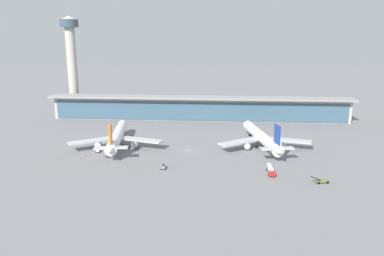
{
  "coord_description": "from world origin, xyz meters",
  "views": [
    {
      "loc": [
        14.71,
        -159.89,
        48.69
      ],
      "look_at": [
        0.0,
        14.62,
        7.01
      ],
      "focal_mm": 34.2,
      "sensor_mm": 36.0,
      "label": 1
    }
  ],
  "objects_px": {
    "airliner_left_stand": "(117,137)",
    "service_truck_by_tail_red": "(271,169)",
    "safety_cone_bravo": "(81,158)",
    "safety_cone_alpha": "(57,158)",
    "airliner_centre_stand": "(262,137)",
    "service_truck_mid_apron_white": "(98,150)",
    "safety_cone_charlie": "(145,161)",
    "safety_cone_delta": "(85,156)",
    "service_truck_under_wing_olive": "(322,181)",
    "service_truck_near_nose_grey": "(163,167)",
    "control_tower": "(72,57)"
  },
  "relations": [
    {
      "from": "airliner_left_stand",
      "to": "safety_cone_alpha",
      "type": "distance_m",
      "value": 29.08
    },
    {
      "from": "service_truck_near_nose_grey",
      "to": "safety_cone_charlie",
      "type": "height_order",
      "value": "service_truck_near_nose_grey"
    },
    {
      "from": "airliner_left_stand",
      "to": "safety_cone_bravo",
      "type": "distance_m",
      "value": 22.22
    },
    {
      "from": "safety_cone_bravo",
      "to": "service_truck_by_tail_red",
      "type": "bearing_deg",
      "value": -8.5
    },
    {
      "from": "airliner_centre_stand",
      "to": "service_truck_under_wing_olive",
      "type": "relative_size",
      "value": 8.21
    },
    {
      "from": "airliner_left_stand",
      "to": "safety_cone_bravo",
      "type": "relative_size",
      "value": 81.55
    },
    {
      "from": "airliner_centre_stand",
      "to": "safety_cone_bravo",
      "type": "height_order",
      "value": "airliner_centre_stand"
    },
    {
      "from": "airliner_centre_stand",
      "to": "safety_cone_alpha",
      "type": "xyz_separation_m",
      "value": [
        -88.52,
        -24.75,
        -4.48
      ]
    },
    {
      "from": "service_truck_near_nose_grey",
      "to": "service_truck_mid_apron_white",
      "type": "height_order",
      "value": "same"
    },
    {
      "from": "service_truck_mid_apron_white",
      "to": "airliner_centre_stand",
      "type": "bearing_deg",
      "value": 11.2
    },
    {
      "from": "service_truck_by_tail_red",
      "to": "service_truck_near_nose_grey",
      "type": "bearing_deg",
      "value": 177.87
    },
    {
      "from": "service_truck_near_nose_grey",
      "to": "control_tower",
      "type": "distance_m",
      "value": 138.44
    },
    {
      "from": "control_tower",
      "to": "safety_cone_charlie",
      "type": "xyz_separation_m",
      "value": [
        69.89,
        -100.16,
        -37.88
      ]
    },
    {
      "from": "service_truck_under_wing_olive",
      "to": "safety_cone_bravo",
      "type": "height_order",
      "value": "service_truck_under_wing_olive"
    },
    {
      "from": "airliner_left_stand",
      "to": "service_truck_near_nose_grey",
      "type": "xyz_separation_m",
      "value": [
        26.73,
        -29.3,
        -3.93
      ]
    },
    {
      "from": "safety_cone_delta",
      "to": "airliner_left_stand",
      "type": "bearing_deg",
      "value": 61.57
    },
    {
      "from": "service_truck_mid_apron_white",
      "to": "safety_cone_charlie",
      "type": "xyz_separation_m",
      "value": [
        23.78,
        -11.87,
        -0.56
      ]
    },
    {
      "from": "airliner_left_stand",
      "to": "safety_cone_charlie",
      "type": "height_order",
      "value": "airliner_left_stand"
    },
    {
      "from": "control_tower",
      "to": "safety_cone_delta",
      "type": "xyz_separation_m",
      "value": [
        42.82,
        -95.44,
        -37.88
      ]
    },
    {
      "from": "service_truck_under_wing_olive",
      "to": "safety_cone_alpha",
      "type": "xyz_separation_m",
      "value": [
        -105.09,
        18.95,
        -0.49
      ]
    },
    {
      "from": "safety_cone_bravo",
      "to": "service_truck_near_nose_grey",
      "type": "bearing_deg",
      "value": -15.33
    },
    {
      "from": "airliner_left_stand",
      "to": "safety_cone_alpha",
      "type": "height_order",
      "value": "airliner_left_stand"
    },
    {
      "from": "airliner_centre_stand",
      "to": "safety_cone_delta",
      "type": "height_order",
      "value": "airliner_centre_stand"
    },
    {
      "from": "service_truck_under_wing_olive",
      "to": "safety_cone_delta",
      "type": "height_order",
      "value": "service_truck_under_wing_olive"
    },
    {
      "from": "airliner_left_stand",
      "to": "control_tower",
      "type": "relative_size",
      "value": 0.82
    },
    {
      "from": "airliner_left_stand",
      "to": "service_truck_by_tail_red",
      "type": "height_order",
      "value": "airliner_left_stand"
    },
    {
      "from": "service_truck_by_tail_red",
      "to": "service_truck_under_wing_olive",
      "type": "bearing_deg",
      "value": -26.49
    },
    {
      "from": "service_truck_under_wing_olive",
      "to": "airliner_centre_stand",
      "type": "bearing_deg",
      "value": 110.76
    },
    {
      "from": "safety_cone_bravo",
      "to": "safety_cone_charlie",
      "type": "bearing_deg",
      "value": -5.86
    },
    {
      "from": "service_truck_by_tail_red",
      "to": "safety_cone_delta",
      "type": "bearing_deg",
      "value": 170.07
    },
    {
      "from": "control_tower",
      "to": "safety_cone_bravo",
      "type": "distance_m",
      "value": 112.45
    },
    {
      "from": "safety_cone_delta",
      "to": "airliner_centre_stand",
      "type": "bearing_deg",
      "value": 15.74
    },
    {
      "from": "service_truck_near_nose_grey",
      "to": "safety_cone_bravo",
      "type": "relative_size",
      "value": 4.31
    },
    {
      "from": "safety_cone_alpha",
      "to": "safety_cone_bravo",
      "type": "distance_m",
      "value": 10.11
    },
    {
      "from": "airliner_centre_stand",
      "to": "service_truck_by_tail_red",
      "type": "relative_size",
      "value": 6.59
    },
    {
      "from": "control_tower",
      "to": "safety_cone_charlie",
      "type": "bearing_deg",
      "value": -55.09
    },
    {
      "from": "airliner_left_stand",
      "to": "safety_cone_alpha",
      "type": "bearing_deg",
      "value": -135.31
    },
    {
      "from": "service_truck_near_nose_grey",
      "to": "safety_cone_charlie",
      "type": "relative_size",
      "value": 4.31
    },
    {
      "from": "safety_cone_alpha",
      "to": "safety_cone_bravo",
      "type": "height_order",
      "value": "same"
    },
    {
      "from": "service_truck_by_tail_red",
      "to": "control_tower",
      "type": "relative_size",
      "value": 0.12
    },
    {
      "from": "safety_cone_charlie",
      "to": "service_truck_by_tail_red",
      "type": "bearing_deg",
      "value": -9.96
    },
    {
      "from": "airliner_centre_stand",
      "to": "safety_cone_delta",
      "type": "bearing_deg",
      "value": -164.26
    },
    {
      "from": "service_truck_by_tail_red",
      "to": "airliner_left_stand",
      "type": "bearing_deg",
      "value": 155.6
    },
    {
      "from": "safety_cone_charlie",
      "to": "service_truck_mid_apron_white",
      "type": "bearing_deg",
      "value": 153.46
    },
    {
      "from": "airliner_left_stand",
      "to": "airliner_centre_stand",
      "type": "bearing_deg",
      "value": 3.82
    },
    {
      "from": "airliner_centre_stand",
      "to": "service_truck_mid_apron_white",
      "type": "xyz_separation_m",
      "value": [
        -74.17,
        -14.68,
        -3.93
      ]
    },
    {
      "from": "airliner_left_stand",
      "to": "safety_cone_alpha",
      "type": "relative_size",
      "value": 81.55
    },
    {
      "from": "airliner_centre_stand",
      "to": "service_truck_mid_apron_white",
      "type": "relative_size",
      "value": 18.05
    },
    {
      "from": "airliner_centre_stand",
      "to": "safety_cone_charlie",
      "type": "height_order",
      "value": "airliner_centre_stand"
    },
    {
      "from": "service_truck_under_wing_olive",
      "to": "airliner_left_stand",
      "type": "bearing_deg",
      "value": 155.18
    }
  ]
}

